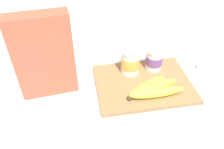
# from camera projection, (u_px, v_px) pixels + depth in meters

# --- Properties ---
(ground_plane) EXTENTS (2.40, 2.40, 0.00)m
(ground_plane) POSITION_uv_depth(u_px,v_px,m) (143.00, 85.00, 0.83)
(ground_plane) COLOR silver
(cutting_board) EXTENTS (0.34, 0.26, 0.01)m
(cutting_board) POSITION_uv_depth(u_px,v_px,m) (143.00, 83.00, 0.83)
(cutting_board) COLOR olive
(cutting_board) RESTS_ON ground_plane
(cereal_box) EXTENTS (0.19, 0.08, 0.29)m
(cereal_box) POSITION_uv_depth(u_px,v_px,m) (44.00, 57.00, 0.72)
(cereal_box) COLOR #D85138
(cereal_box) RESTS_ON ground_plane
(yogurt_cup_front) EXTENTS (0.07, 0.07, 0.10)m
(yogurt_cup_front) POSITION_uv_depth(u_px,v_px,m) (130.00, 61.00, 0.84)
(yogurt_cup_front) COLOR white
(yogurt_cup_front) RESTS_ON cutting_board
(yogurt_cup_back) EXTENTS (0.07, 0.07, 0.08)m
(yogurt_cup_back) POSITION_uv_depth(u_px,v_px,m) (154.00, 59.00, 0.86)
(yogurt_cup_back) COLOR white
(yogurt_cup_back) RESTS_ON cutting_board
(banana_bunch) EXTENTS (0.20, 0.11, 0.04)m
(banana_bunch) POSITION_uv_depth(u_px,v_px,m) (153.00, 89.00, 0.77)
(banana_bunch) COLOR yellow
(banana_bunch) RESTS_ON cutting_board
(spoon) EXTENTS (0.07, 0.13, 0.01)m
(spoon) POSITION_uv_depth(u_px,v_px,m) (199.00, 70.00, 0.89)
(spoon) COLOR silver
(spoon) RESTS_ON ground_plane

